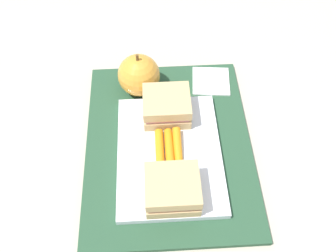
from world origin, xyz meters
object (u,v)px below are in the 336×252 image
object	(u,v)px
food_tray	(169,154)
paper_napkin	(211,81)
sandwich_half_left	(172,189)
apple	(139,75)
carrot_sticks_bundle	(169,149)
sandwich_half_right	(167,106)

from	to	relation	value
food_tray	paper_napkin	distance (m)	0.18
sandwich_half_left	apple	world-z (taller)	apple
sandwich_half_left	carrot_sticks_bundle	xyz separation A→B (m)	(0.08, 0.00, -0.01)
apple	paper_napkin	distance (m)	0.14
sandwich_half_left	food_tray	bearing A→B (deg)	0.00
apple	paper_napkin	xyz separation A→B (m)	(0.01, -0.14, -0.04)
sandwich_half_left	sandwich_half_right	size ratio (longest dim) A/B	1.00
sandwich_half_right	apple	xyz separation A→B (m)	(0.07, 0.05, 0.00)
sandwich_half_left	paper_napkin	world-z (taller)	sandwich_half_left
paper_napkin	food_tray	bearing A→B (deg)	150.72
sandwich_half_right	food_tray	bearing A→B (deg)	180.00
sandwich_half_right	apple	distance (m)	0.08
food_tray	sandwich_half_right	size ratio (longest dim) A/B	2.88
sandwich_half_left	apple	distance (m)	0.23
sandwich_half_left	sandwich_half_right	xyz separation A→B (m)	(0.16, 0.00, 0.00)
food_tray	carrot_sticks_bundle	bearing A→B (deg)	70.15
carrot_sticks_bundle	paper_napkin	size ratio (longest dim) A/B	1.10
food_tray	sandwich_half_right	bearing A→B (deg)	0.00
food_tray	apple	xyz separation A→B (m)	(0.15, 0.05, 0.03)
food_tray	sandwich_half_left	size ratio (longest dim) A/B	2.88
sandwich_half_right	sandwich_half_left	bearing A→B (deg)	180.00
carrot_sticks_bundle	paper_napkin	bearing A→B (deg)	-29.55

